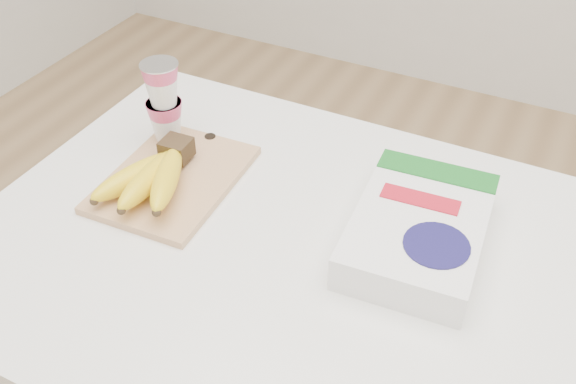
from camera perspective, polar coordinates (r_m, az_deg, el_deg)
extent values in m
cube|color=tan|center=(1.09, -10.15, 1.15)|extent=(0.21, 0.27, 0.01)
cube|color=#382816|center=(1.10, -9.88, 3.81)|extent=(0.05, 0.05, 0.03)
ellipsoid|color=yellow|center=(1.06, -13.34, 1.43)|extent=(0.08, 0.18, 0.05)
sphere|color=#382816|center=(1.03, -16.85, -0.78)|extent=(0.01, 0.01, 0.01)
ellipsoid|color=yellow|center=(1.04, -12.19, 1.19)|extent=(0.06, 0.18, 0.05)
sphere|color=#382816|center=(0.99, -14.60, -1.59)|extent=(0.01, 0.01, 0.01)
ellipsoid|color=yellow|center=(1.03, -10.74, 1.26)|extent=(0.11, 0.18, 0.05)
sphere|color=#382816|center=(0.97, -11.62, -1.79)|extent=(0.01, 0.01, 0.01)
cylinder|color=silver|center=(1.09, -11.42, 11.06)|extent=(0.06, 0.06, 0.00)
cube|color=white|center=(0.96, 11.51, -3.34)|extent=(0.20, 0.28, 0.06)
cube|color=#176821|center=(1.03, 13.17, 1.83)|extent=(0.19, 0.06, 0.00)
cylinder|color=#17134A|center=(0.90, 13.07, -4.62)|extent=(0.10, 0.10, 0.00)
cube|color=red|center=(0.97, 11.68, -0.63)|extent=(0.12, 0.04, 0.00)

